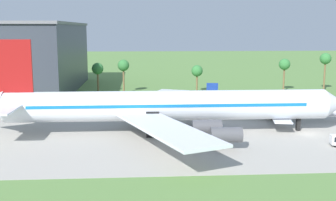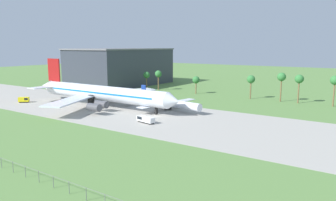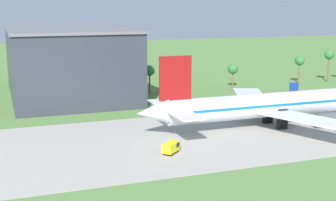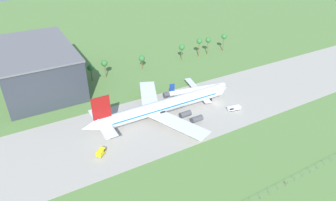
{
  "view_description": "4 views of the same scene",
  "coord_description": "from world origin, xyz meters",
  "px_view_note": "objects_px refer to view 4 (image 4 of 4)",
  "views": [
    {
      "loc": [
        -32.16,
        -77.0,
        20.06
      ],
      "look_at": [
        -26.98,
        2.59,
        6.38
      ],
      "focal_mm": 45.0,
      "sensor_mm": 36.0,
      "label": 1
    },
    {
      "loc": [
        64.86,
        -86.78,
        23.46
      ],
      "look_at": [
        3.86,
        2.59,
        5.38
      ],
      "focal_mm": 35.0,
      "sensor_mm": 36.0,
      "label": 2
    },
    {
      "loc": [
        -92.66,
        -92.46,
        28.64
      ],
      "look_at": [
        -57.82,
        2.59,
        8.27
      ],
      "focal_mm": 50.0,
      "sensor_mm": 36.0,
      "label": 3
    },
    {
      "loc": [
        -82.41,
        -98.22,
        76.38
      ],
      "look_at": [
        -24.18,
        5.0,
        6.0
      ],
      "focal_mm": 32.0,
      "sensor_mm": 36.0,
      "label": 4
    }
  ],
  "objects_px": {
    "jet_airliner": "(163,106)",
    "no_stopping_sign": "(287,184)",
    "catering_van": "(101,152)",
    "terminal_building": "(38,67)",
    "regional_aircraft": "(197,89)",
    "baggage_tug": "(233,108)"
  },
  "relations": [
    {
      "from": "jet_airliner",
      "to": "regional_aircraft",
      "type": "xyz_separation_m",
      "value": [
        25.41,
        9.67,
        -2.66
      ]
    },
    {
      "from": "terminal_building",
      "to": "baggage_tug",
      "type": "bearing_deg",
      "value": -43.65
    },
    {
      "from": "terminal_building",
      "to": "no_stopping_sign",
      "type": "bearing_deg",
      "value": -63.36
    },
    {
      "from": "regional_aircraft",
      "to": "catering_van",
      "type": "bearing_deg",
      "value": -160.02
    },
    {
      "from": "terminal_building",
      "to": "jet_airliner",
      "type": "bearing_deg",
      "value": -54.1
    },
    {
      "from": "baggage_tug",
      "to": "no_stopping_sign",
      "type": "relative_size",
      "value": 4.0
    },
    {
      "from": "baggage_tug",
      "to": "catering_van",
      "type": "relative_size",
      "value": 1.53
    },
    {
      "from": "catering_van",
      "to": "no_stopping_sign",
      "type": "bearing_deg",
      "value": -43.4
    },
    {
      "from": "catering_van",
      "to": "no_stopping_sign",
      "type": "relative_size",
      "value": 2.62
    },
    {
      "from": "jet_airliner",
      "to": "no_stopping_sign",
      "type": "height_order",
      "value": "jet_airliner"
    },
    {
      "from": "baggage_tug",
      "to": "catering_van",
      "type": "height_order",
      "value": "catering_van"
    },
    {
      "from": "catering_van",
      "to": "terminal_building",
      "type": "bearing_deg",
      "value": 97.92
    },
    {
      "from": "jet_airliner",
      "to": "regional_aircraft",
      "type": "relative_size",
      "value": 2.4
    },
    {
      "from": "jet_airliner",
      "to": "baggage_tug",
      "type": "relative_size",
      "value": 10.93
    },
    {
      "from": "no_stopping_sign",
      "to": "terminal_building",
      "type": "distance_m",
      "value": 131.58
    },
    {
      "from": "jet_airliner",
      "to": "catering_van",
      "type": "height_order",
      "value": "jet_airliner"
    },
    {
      "from": "jet_airliner",
      "to": "no_stopping_sign",
      "type": "distance_m",
      "value": 60.18
    },
    {
      "from": "regional_aircraft",
      "to": "baggage_tug",
      "type": "xyz_separation_m",
      "value": [
        6.23,
        -21.48,
        -1.6
      ]
    },
    {
      "from": "no_stopping_sign",
      "to": "regional_aircraft",
      "type": "bearing_deg",
      "value": 81.95
    },
    {
      "from": "catering_van",
      "to": "terminal_building",
      "type": "distance_m",
      "value": 72.32
    },
    {
      "from": "jet_airliner",
      "to": "no_stopping_sign",
      "type": "relative_size",
      "value": 43.76
    },
    {
      "from": "catering_van",
      "to": "regional_aircraft",
      "type": "bearing_deg",
      "value": 19.98
    }
  ]
}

